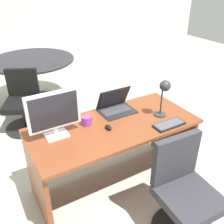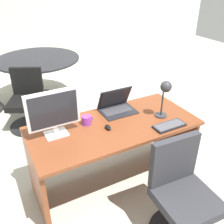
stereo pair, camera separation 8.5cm
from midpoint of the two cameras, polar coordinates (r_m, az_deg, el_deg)
The scene contains 12 objects.
ground at distance 4.01m, azimuth -9.26°, elevation -1.79°, with size 12.00×12.00×0.00m, color #B7B2A3.
back_wall at distance 5.97m, azimuth -19.39°, elevation 21.59°, with size 10.00×0.10×2.80m, color silver.
desk at distance 2.60m, azimuth 0.78°, elevation -6.61°, with size 1.62×0.75×0.75m.
monitor at distance 2.22m, azimuth -11.92°, elevation 0.18°, with size 0.46×0.16×0.43m.
laptop at distance 2.66m, azimuth 1.80°, elevation 1.87°, with size 0.36×0.28×0.25m.
keyboard at distance 2.47m, azimuth 13.68°, elevation -3.01°, with size 0.31×0.13×0.02m.
mouse at distance 2.36m, azimuth 0.10°, elevation -3.46°, with size 0.05×0.08×0.04m.
desk_lamp at distance 2.49m, azimuth 12.76°, elevation 4.51°, with size 0.12×0.14×0.39m.
coffee_mug at distance 2.43m, azimuth -4.73°, elevation -1.85°, with size 0.11×0.09×0.09m.
office_chair at distance 2.31m, azimuth 16.31°, elevation -18.53°, with size 0.56×0.56×0.90m.
meeting_table at distance 4.56m, azimuth -15.56°, elevation 9.39°, with size 1.39×1.39×0.75m.
meeting_chair_far at distance 3.86m, azimuth -17.78°, elevation 1.60°, with size 0.62×0.63×0.84m.
Camera 2 is at (-0.99, -1.82, 2.04)m, focal length 40.86 mm.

